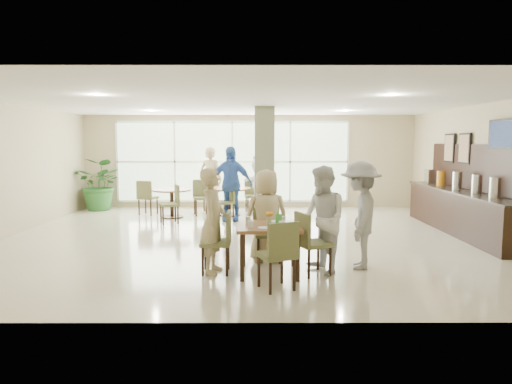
{
  "coord_description": "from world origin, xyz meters",
  "views": [
    {
      "loc": [
        0.18,
        -9.38,
        2.0
      ],
      "look_at": [
        0.2,
        -1.2,
        1.1
      ],
      "focal_mm": 32.0,
      "sensor_mm": 36.0,
      "label": 1
    }
  ],
  "objects_px": {
    "round_table_left": "(172,197)",
    "teen_left": "(213,221)",
    "round_table_right": "(229,194)",
    "potted_plant": "(101,184)",
    "teen_far": "(266,216)",
    "adult_a": "(230,184)",
    "adult_b": "(260,185)",
    "teen_standing": "(360,215)",
    "adult_standing": "(211,179)",
    "main_table": "(269,231)",
    "teen_right": "(323,220)",
    "buffet_counter": "(461,208)"
  },
  "relations": [
    {
      "from": "round_table_left",
      "to": "teen_left",
      "type": "relative_size",
      "value": 0.63
    },
    {
      "from": "round_table_right",
      "to": "teen_left",
      "type": "distance_m",
      "value": 5.52
    },
    {
      "from": "potted_plant",
      "to": "teen_far",
      "type": "relative_size",
      "value": 0.98
    },
    {
      "from": "round_table_left",
      "to": "adult_a",
      "type": "relative_size",
      "value": 0.54
    },
    {
      "from": "round_table_left",
      "to": "adult_b",
      "type": "height_order",
      "value": "adult_b"
    },
    {
      "from": "teen_left",
      "to": "teen_far",
      "type": "bearing_deg",
      "value": -44.33
    },
    {
      "from": "round_table_left",
      "to": "teen_standing",
      "type": "relative_size",
      "value": 0.6
    },
    {
      "from": "round_table_left",
      "to": "adult_standing",
      "type": "distance_m",
      "value": 1.51
    },
    {
      "from": "main_table",
      "to": "adult_standing",
      "type": "bearing_deg",
      "value": 103.21
    },
    {
      "from": "teen_left",
      "to": "teen_right",
      "type": "height_order",
      "value": "teen_right"
    },
    {
      "from": "teen_far",
      "to": "round_table_right",
      "type": "bearing_deg",
      "value": -92.49
    },
    {
      "from": "round_table_left",
      "to": "adult_a",
      "type": "bearing_deg",
      "value": -18.36
    },
    {
      "from": "round_table_left",
      "to": "teen_far",
      "type": "distance_m",
      "value": 5.11
    },
    {
      "from": "teen_right",
      "to": "round_table_right",
      "type": "bearing_deg",
      "value": 179.35
    },
    {
      "from": "teen_left",
      "to": "adult_a",
      "type": "relative_size",
      "value": 0.85
    },
    {
      "from": "main_table",
      "to": "adult_a",
      "type": "xyz_separation_m",
      "value": [
        -0.84,
        4.68,
        0.29
      ]
    },
    {
      "from": "buffet_counter",
      "to": "adult_standing",
      "type": "height_order",
      "value": "buffet_counter"
    },
    {
      "from": "potted_plant",
      "to": "adult_a",
      "type": "bearing_deg",
      "value": -25.3
    },
    {
      "from": "teen_standing",
      "to": "adult_a",
      "type": "xyz_separation_m",
      "value": [
        -2.29,
        4.37,
        0.09
      ]
    },
    {
      "from": "teen_left",
      "to": "teen_far",
      "type": "distance_m",
      "value": 1.06
    },
    {
      "from": "teen_standing",
      "to": "round_table_right",
      "type": "bearing_deg",
      "value": -143.1
    },
    {
      "from": "buffet_counter",
      "to": "teen_standing",
      "type": "relative_size",
      "value": 2.76
    },
    {
      "from": "buffet_counter",
      "to": "potted_plant",
      "type": "xyz_separation_m",
      "value": [
        -9.05,
        3.44,
        0.21
      ]
    },
    {
      "from": "teen_left",
      "to": "adult_b",
      "type": "height_order",
      "value": "adult_b"
    },
    {
      "from": "teen_far",
      "to": "teen_right",
      "type": "xyz_separation_m",
      "value": [
        0.83,
        -0.68,
        0.05
      ]
    },
    {
      "from": "buffet_counter",
      "to": "adult_b",
      "type": "relative_size",
      "value": 2.82
    },
    {
      "from": "buffet_counter",
      "to": "adult_a",
      "type": "height_order",
      "value": "buffet_counter"
    },
    {
      "from": "adult_a",
      "to": "adult_standing",
      "type": "bearing_deg",
      "value": 117.33
    },
    {
      "from": "round_table_left",
      "to": "buffet_counter",
      "type": "height_order",
      "value": "buffet_counter"
    },
    {
      "from": "teen_standing",
      "to": "adult_standing",
      "type": "bearing_deg",
      "value": -141.31
    },
    {
      "from": "buffet_counter",
      "to": "teen_standing",
      "type": "distance_m",
      "value": 3.99
    },
    {
      "from": "teen_left",
      "to": "teen_right",
      "type": "bearing_deg",
      "value": -83.2
    },
    {
      "from": "potted_plant",
      "to": "adult_b",
      "type": "height_order",
      "value": "adult_b"
    },
    {
      "from": "teen_left",
      "to": "teen_standing",
      "type": "bearing_deg",
      "value": -75.94
    },
    {
      "from": "round_table_left",
      "to": "round_table_right",
      "type": "bearing_deg",
      "value": 13.47
    },
    {
      "from": "buffet_counter",
      "to": "teen_far",
      "type": "xyz_separation_m",
      "value": [
        -4.33,
        -2.38,
        0.22
      ]
    },
    {
      "from": "round_table_right",
      "to": "potted_plant",
      "type": "xyz_separation_m",
      "value": [
        -3.83,
        0.96,
        0.17
      ]
    },
    {
      "from": "main_table",
      "to": "buffet_counter",
      "type": "relative_size",
      "value": 0.2
    },
    {
      "from": "teen_left",
      "to": "adult_b",
      "type": "bearing_deg",
      "value": -0.34
    },
    {
      "from": "round_table_left",
      "to": "teen_standing",
      "type": "xyz_separation_m",
      "value": [
        3.87,
        -4.89,
        0.3
      ]
    },
    {
      "from": "main_table",
      "to": "adult_standing",
      "type": "distance_m",
      "value": 6.51
    },
    {
      "from": "buffet_counter",
      "to": "teen_right",
      "type": "height_order",
      "value": "buffet_counter"
    },
    {
      "from": "buffet_counter",
      "to": "round_table_left",
      "type": "bearing_deg",
      "value": 162.52
    },
    {
      "from": "teen_far",
      "to": "teen_right",
      "type": "distance_m",
      "value": 1.08
    },
    {
      "from": "teen_right",
      "to": "teen_far",
      "type": "bearing_deg",
      "value": -146.98
    },
    {
      "from": "buffet_counter",
      "to": "adult_b",
      "type": "height_order",
      "value": "buffet_counter"
    },
    {
      "from": "teen_standing",
      "to": "potted_plant",
      "type": "bearing_deg",
      "value": -122.39
    },
    {
      "from": "main_table",
      "to": "teen_far",
      "type": "xyz_separation_m",
      "value": [
        -0.02,
        0.71,
        0.12
      ]
    },
    {
      "from": "teen_left",
      "to": "adult_standing",
      "type": "xyz_separation_m",
      "value": [
        -0.63,
        6.28,
        0.13
      ]
    },
    {
      "from": "buffet_counter",
      "to": "teen_far",
      "type": "distance_m",
      "value": 4.94
    }
  ]
}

